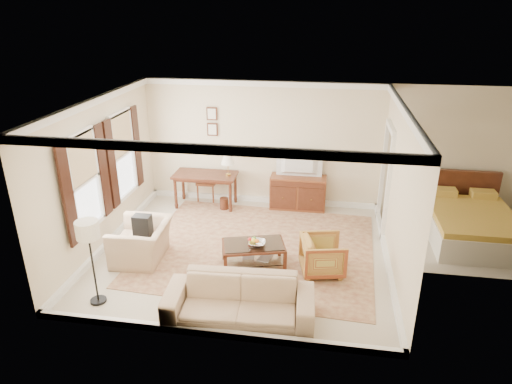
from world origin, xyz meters
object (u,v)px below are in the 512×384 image
(sideboard, at_px, (298,193))
(sofa, at_px, (239,294))
(coffee_table, at_px, (254,249))
(striped_armchair, at_px, (323,254))
(writing_desk, at_px, (205,178))
(tv, at_px, (299,156))
(club_armchair, at_px, (141,236))

(sideboard, relative_size, sofa, 0.57)
(coffee_table, bearing_deg, striped_armchair, -0.06)
(writing_desk, bearing_deg, tv, 4.48)
(coffee_table, distance_m, club_armchair, 2.11)
(sofa, bearing_deg, sideboard, 79.01)
(club_armchair, relative_size, sofa, 0.49)
(writing_desk, relative_size, striped_armchair, 1.94)
(tv, height_order, coffee_table, tv)
(sideboard, bearing_deg, coffee_table, -102.45)
(sofa, bearing_deg, club_armchair, 142.61)
(tv, bearing_deg, sideboard, -90.00)
(coffee_table, distance_m, sofa, 1.51)
(tv, relative_size, coffee_table, 0.80)
(sideboard, relative_size, club_armchair, 1.15)
(tv, distance_m, coffee_table, 2.90)
(sideboard, xyz_separation_m, coffee_table, (-0.60, -2.71, -0.03))
(striped_armchair, bearing_deg, coffee_table, 77.75)
(club_armchair, bearing_deg, striped_armchair, 88.43)
(tv, height_order, striped_armchair, tv)
(striped_armchair, relative_size, sofa, 0.33)
(writing_desk, xyz_separation_m, sofa, (1.59, -4.03, -0.25))
(sideboard, xyz_separation_m, sofa, (-0.56, -4.22, 0.05))
(sideboard, bearing_deg, tv, -90.00)
(writing_desk, xyz_separation_m, club_armchair, (-0.55, -2.59, -0.20))
(writing_desk, xyz_separation_m, sideboard, (2.16, 0.19, -0.30))
(writing_desk, bearing_deg, striped_armchair, -41.96)
(sideboard, xyz_separation_m, tv, (0.00, -0.02, 0.89))
(writing_desk, relative_size, sideboard, 1.14)
(striped_armchair, bearing_deg, tv, 1.29)
(club_armchair, bearing_deg, tv, 132.85)
(tv, relative_size, club_armchair, 0.90)
(tv, bearing_deg, striped_armchair, 103.48)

